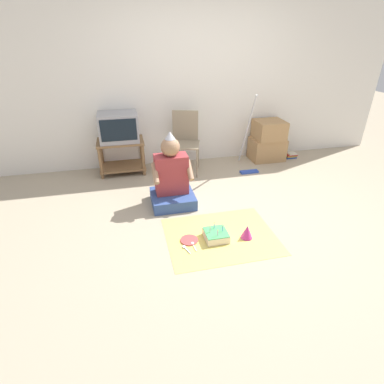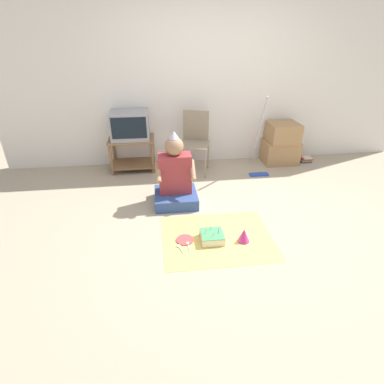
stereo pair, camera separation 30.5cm
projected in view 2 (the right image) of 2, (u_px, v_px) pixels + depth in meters
The scene contains 15 objects.
ground_plane at pixel (239, 224), 3.36m from camera, with size 16.00×16.00×0.00m, color tan.
wall_back at pixel (211, 80), 4.48m from camera, with size 6.40×0.06×2.55m.
tv_stand at pixel (132, 151), 4.59m from camera, with size 0.67×0.46×0.50m.
tv at pixel (130, 125), 4.40m from camera, with size 0.55×0.44×0.40m.
folding_chair at pixel (195, 138), 4.46m from camera, with size 0.54×0.52×0.89m.
cardboard_box_stack at pixel (281, 144), 4.81m from camera, with size 0.54×0.43×0.66m.
dust_mop at pixel (258, 151), 4.46m from camera, with size 0.28×0.50×1.16m.
book_pile at pixel (306, 160), 4.96m from camera, with size 0.19×0.13×0.09m.
person_seated at pixel (175, 179), 3.67m from camera, with size 0.52×0.50×0.91m.
party_cloth at pixel (217, 238), 3.14m from camera, with size 1.14×0.91×0.01m.
birthday_cake at pixel (212, 237), 3.08m from camera, with size 0.23×0.23×0.16m.
party_hat_blue at pixel (244, 235), 3.05m from camera, with size 0.12×0.12×0.15m.
paper_plate at pixel (185, 240), 3.09m from camera, with size 0.18×0.18×0.01m.
plastic_spoon_near at pixel (188, 244), 3.03m from camera, with size 0.04×0.15×0.01m.
plastic_spoon_far at pixel (179, 247), 2.99m from camera, with size 0.06×0.14×0.01m.
Camera 2 is at (-0.86, -2.71, 1.91)m, focal length 28.00 mm.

